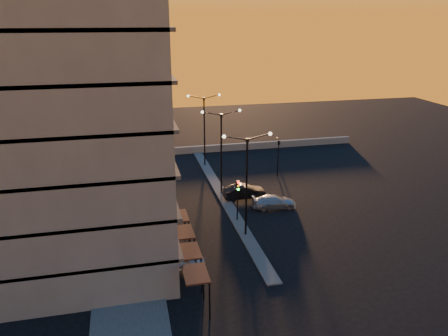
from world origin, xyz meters
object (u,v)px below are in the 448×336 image
(car_hatchback, at_px, (180,261))
(car_sedan, at_px, (244,192))
(streetlamp_mid, at_px, (221,146))
(car_wagon, at_px, (274,202))
(traffic_light_main, at_px, (238,194))

(car_hatchback, distance_m, car_sedan, 15.18)
(streetlamp_mid, distance_m, car_wagon, 8.26)
(traffic_light_main, xyz_separation_m, car_hatchback, (-6.50, -7.09, -2.22))
(car_sedan, relative_size, car_wagon, 1.02)
(traffic_light_main, bearing_deg, car_hatchback, -132.50)
(car_sedan, height_order, car_wagon, car_sedan)
(traffic_light_main, bearing_deg, car_wagon, 26.80)
(streetlamp_mid, bearing_deg, car_hatchback, -114.56)
(streetlamp_mid, xyz_separation_m, traffic_light_main, (0.00, -7.13, -2.70))
(traffic_light_main, distance_m, car_hatchback, 9.87)
(car_wagon, bearing_deg, traffic_light_main, 120.86)
(traffic_light_main, xyz_separation_m, car_sedan, (2.14, 5.38, -2.13))
(traffic_light_main, height_order, car_hatchback, traffic_light_main)
(car_hatchback, height_order, car_wagon, car_hatchback)
(streetlamp_mid, height_order, traffic_light_main, streetlamp_mid)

